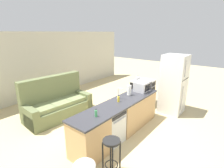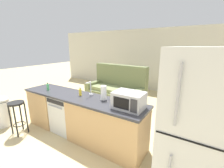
{
  "view_description": "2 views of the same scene",
  "coord_description": "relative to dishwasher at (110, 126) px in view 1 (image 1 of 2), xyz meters",
  "views": [
    {
      "loc": [
        -3.12,
        -2.36,
        2.57
      ],
      "look_at": [
        0.67,
        0.65,
        1.13
      ],
      "focal_mm": 28.0,
      "sensor_mm": 36.0,
      "label": 1
    },
    {
      "loc": [
        2.31,
        -2.1,
        1.92
      ],
      "look_at": [
        0.53,
        0.69,
        1.06
      ],
      "focal_mm": 24.0,
      "sensor_mm": 36.0,
      "label": 2
    }
  ],
  "objects": [
    {
      "name": "wall_back",
      "position": [
        0.55,
        4.2,
        0.88
      ],
      "size": [
        10.0,
        0.06,
        2.6
      ],
      "color": "beige",
      "rests_on": "ground_plane"
    },
    {
      "name": "paper_towel_roll",
      "position": [
        0.97,
        0.09,
        0.62
      ],
      "size": [
        0.14,
        0.14,
        0.28
      ],
      "color": "#4C4C51",
      "rests_on": "kitchen_counter"
    },
    {
      "name": "refrigerator",
      "position": [
        2.6,
        -0.55,
        0.53
      ],
      "size": [
        0.72,
        0.73,
        1.91
      ],
      "color": "silver",
      "rests_on": "ground_plane"
    },
    {
      "name": "kitchen_counter",
      "position": [
        0.49,
        0.0,
        -0.0
      ],
      "size": [
        2.94,
        0.66,
        0.9
      ],
      "color": "tan",
      "rests_on": "ground_plane"
    },
    {
      "name": "dish_soap_bottle",
      "position": [
        -0.52,
        -0.07,
        0.55
      ],
      "size": [
        0.06,
        0.06,
        0.18
      ],
      "color": "#4CB266",
      "rests_on": "kitchen_counter"
    },
    {
      "name": "bar_stool",
      "position": [
        -0.78,
        -0.69,
        0.11
      ],
      "size": [
        0.32,
        0.32,
        0.74
      ],
      "color": "black",
      "rests_on": "ground_plane"
    },
    {
      "name": "microwave",
      "position": [
        1.55,
        -0.0,
        0.62
      ],
      "size": [
        0.5,
        0.37,
        0.28
      ],
      "color": "#B7B7BC",
      "rests_on": "kitchen_counter"
    },
    {
      "name": "couch",
      "position": [
        0.02,
        2.17,
        -0.03
      ],
      "size": [
        2.06,
        1.03,
        1.27
      ],
      "color": "#667047",
      "rests_on": "ground_plane"
    },
    {
      "name": "dishwasher",
      "position": [
        0.0,
        0.0,
        0.0
      ],
      "size": [
        0.58,
        0.61,
        0.84
      ],
      "color": "silver",
      "rests_on": "ground_plane"
    },
    {
      "name": "kettle",
      "position": [
        2.43,
        0.68,
        0.56
      ],
      "size": [
        0.21,
        0.17,
        0.19
      ],
      "color": "#B2B2B7",
      "rests_on": "stove_range"
    },
    {
      "name": "sink_faucet",
      "position": [
        0.58,
        0.16,
        0.61
      ],
      "size": [
        0.07,
        0.18,
        0.3
      ],
      "color": "silver",
      "rests_on": "kitchen_counter"
    },
    {
      "name": "ground_plane",
      "position": [
        0.25,
        0.0,
        -0.42
      ],
      "size": [
        24.0,
        24.0,
        0.0
      ],
      "primitive_type": "plane",
      "color": "tan"
    },
    {
      "name": "stove_range",
      "position": [
        2.6,
        0.55,
        0.03
      ],
      "size": [
        0.76,
        0.68,
        0.9
      ],
      "color": "black",
      "rests_on": "ground_plane"
    },
    {
      "name": "soap_bottle",
      "position": [
        0.41,
        0.04,
        0.55
      ],
      "size": [
        0.06,
        0.06,
        0.18
      ],
      "color": "yellow",
      "rests_on": "kitchen_counter"
    }
  ]
}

